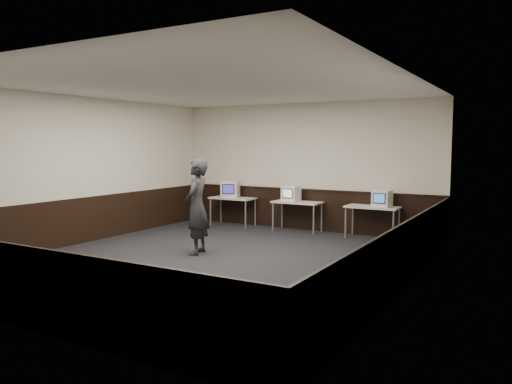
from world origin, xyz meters
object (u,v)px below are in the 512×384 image
(emac_left, at_px, (230,189))
(emac_center, at_px, (291,193))
(desk_left, at_px, (233,200))
(person, at_px, (197,207))
(desk_center, at_px, (297,204))
(desk_right, at_px, (372,209))
(emac_right, at_px, (382,198))

(emac_left, bearing_deg, emac_center, -18.97)
(desk_left, distance_m, person, 3.56)
(desk_left, distance_m, desk_center, 1.90)
(desk_center, bearing_deg, emac_center, -173.93)
(emac_center, bearing_deg, desk_center, 6.91)
(desk_center, xyz_separation_m, person, (-0.62, -3.31, 0.26))
(desk_center, relative_size, person, 0.64)
(desk_center, bearing_deg, desk_right, 0.00)
(emac_center, bearing_deg, person, -97.04)
(emac_right, bearing_deg, emac_left, -176.50)
(desk_center, distance_m, emac_right, 2.14)
(desk_left, relative_size, desk_right, 1.00)
(emac_left, bearing_deg, emac_right, -19.24)
(desk_center, distance_m, person, 3.38)
(emac_left, relative_size, emac_center, 1.39)
(desk_center, distance_m, emac_left, 1.97)
(desk_right, bearing_deg, desk_center, 180.00)
(emac_left, xyz_separation_m, emac_right, (4.07, 0.02, -0.03))
(desk_left, bearing_deg, desk_center, 0.00)
(desk_center, relative_size, emac_left, 2.05)
(desk_right, bearing_deg, emac_left, -179.48)
(desk_center, relative_size, emac_center, 2.85)
(person, bearing_deg, emac_right, 124.38)
(desk_right, height_order, emac_left, emac_left)
(desk_center, height_order, emac_right, emac_right)
(desk_left, relative_size, person, 0.64)
(emac_left, distance_m, emac_center, 1.79)
(desk_center, height_order, person, person)
(desk_right, distance_m, emac_center, 2.08)
(emac_center, bearing_deg, desk_left, -179.74)
(desk_left, height_order, desk_center, same)
(desk_center, xyz_separation_m, emac_right, (2.12, -0.02, 0.26))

